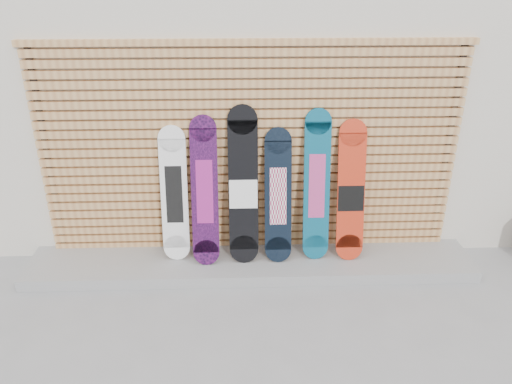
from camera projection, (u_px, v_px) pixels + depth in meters
ground at (269, 308)px, 4.64m from camera, size 80.00×80.00×0.00m
building at (291, 49)px, 7.07m from camera, size 12.00×5.00×3.60m
concrete_step at (251, 263)px, 5.23m from camera, size 4.60×0.70×0.12m
slat_wall at (250, 151)px, 5.01m from camera, size 4.26×0.08×2.29m
snowboard_0 at (174, 194)px, 5.01m from camera, size 0.27×0.27×1.38m
snowboard_1 at (205, 192)px, 4.94m from camera, size 0.27×0.38×1.48m
snowboard_2 at (243, 187)px, 4.95m from camera, size 0.30×0.35×1.58m
snowboard_3 at (278, 196)px, 5.01m from camera, size 0.27×0.35×1.35m
snowboard_4 at (317, 186)px, 5.00m from camera, size 0.26×0.31×1.54m
snowboard_5 at (351, 192)px, 5.02m from camera, size 0.28×0.34×1.43m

